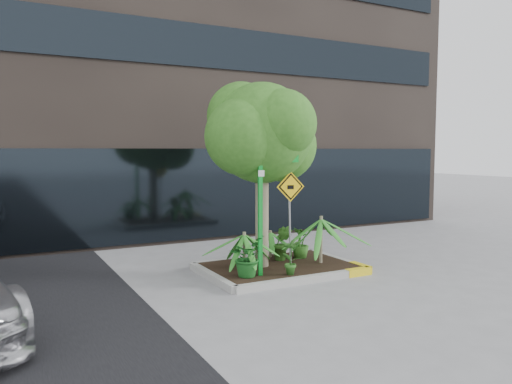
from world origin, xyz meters
name	(u,v)px	position (x,y,z in m)	size (l,w,h in m)	color
ground	(278,276)	(0.00, 0.00, 0.00)	(80.00, 80.00, 0.00)	gray
building	(169,13)	(0.50, 8.50, 7.50)	(18.00, 8.00, 15.00)	#2D2621
planter	(281,267)	(0.23, 0.27, 0.10)	(3.35, 2.36, 0.15)	#9E9E99
tree	(262,133)	(-0.19, 0.39, 3.02)	(2.75, 2.44, 4.13)	gray
palm_front	(321,219)	(1.13, 0.05, 1.13)	(1.18, 1.18, 1.31)	gray
palm_left	(244,235)	(-0.71, 0.19, 0.91)	(0.91, 0.91, 1.02)	gray
palm_back	(270,232)	(0.44, 1.11, 0.73)	(0.70, 0.70, 0.78)	gray
shrub_a	(247,257)	(-0.88, -0.25, 0.55)	(0.72, 0.72, 0.79)	#17531B
shrub_b	(300,243)	(1.01, 0.70, 0.50)	(0.40, 0.40, 0.71)	#306C20
shrub_c	(291,256)	(-0.03, -0.55, 0.53)	(0.40, 0.40, 0.76)	#285F1D
shrub_d	(282,243)	(0.49, 0.67, 0.55)	(0.44, 0.44, 0.81)	#275719
street_sign_post	(262,195)	(-0.53, -0.26, 1.77)	(0.83, 0.98, 2.87)	#0D9828
cattle_sign	(290,203)	(0.21, -0.13, 1.55)	(0.63, 0.16, 2.06)	slate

